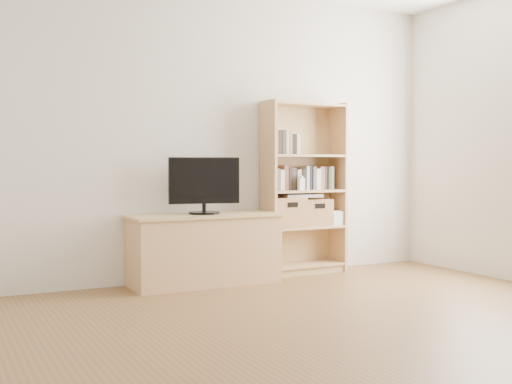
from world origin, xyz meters
TOP-DOWN VIEW (x-y plane):
  - floor at (0.00, 0.00)m, footprint 4.50×5.00m
  - back_wall at (0.00, 2.50)m, footprint 4.50×0.02m
  - tv_stand at (-0.23, 2.26)m, footprint 1.27×0.49m
  - bookshelf at (0.83, 2.36)m, footprint 0.82×0.31m
  - television at (-0.23, 2.26)m, footprint 0.61×0.15m
  - books_row_mid at (0.83, 2.37)m, footprint 0.84×0.17m
  - books_row_upper at (0.65, 2.37)m, footprint 0.35×0.13m
  - baby_monitor at (0.74, 2.26)m, footprint 0.06×0.04m
  - basket_left at (0.62, 2.34)m, footprint 0.34×0.29m
  - basket_right at (0.93, 2.35)m, footprint 0.31×0.26m
  - laptop at (0.79, 2.34)m, footprint 0.39×0.30m
  - magazine_stack at (1.11, 2.36)m, footprint 0.19×0.26m

SIDE VIEW (x-z plane):
  - floor at x=0.00m, z-range -0.01..0.01m
  - tv_stand at x=-0.23m, z-range 0.00..0.58m
  - magazine_stack at x=1.11m, z-range 0.45..0.56m
  - basket_right at x=0.93m, z-range 0.45..0.70m
  - basket_left at x=0.62m, z-range 0.45..0.73m
  - laptop at x=0.79m, z-range 0.73..0.75m
  - bookshelf at x=0.83m, z-range 0.00..1.62m
  - baby_monitor at x=0.74m, z-range 0.79..0.91m
  - television at x=-0.23m, z-range 0.61..1.09m
  - books_row_mid at x=0.83m, z-range 0.79..1.02m
  - books_row_upper at x=0.65m, z-range 1.13..1.31m
  - back_wall at x=0.00m, z-range 0.00..2.60m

